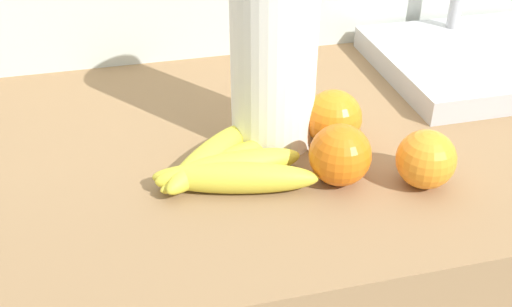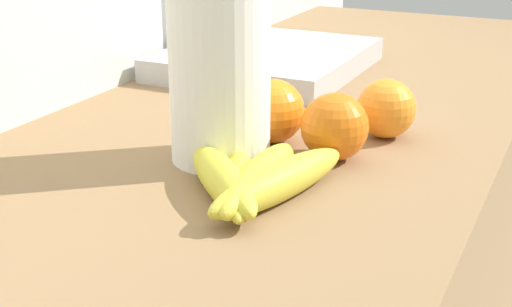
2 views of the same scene
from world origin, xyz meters
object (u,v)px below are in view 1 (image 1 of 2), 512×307
Objects in this scene: banana_bunch at (225,167)px; orange_front at (333,118)px; paper_towel_roll at (274,46)px; orange_right at (340,155)px; orange_center at (426,159)px; sink_basin at (481,59)px.

orange_front is at bearing 17.69° from banana_bunch.
orange_front is 0.14m from paper_towel_roll.
banana_bunch is at bearing 165.24° from orange_right.
orange_front is 1.06× the size of orange_center.
orange_center is at bearing -43.95° from paper_towel_roll.
orange_right is 0.23× the size of sink_basin.
orange_front is 0.38m from sink_basin.
banana_bunch is 2.65× the size of orange_front.
sink_basin reaches higher than orange_front.
paper_towel_roll is (-0.16, 0.16, 0.11)m from orange_center.
orange_center reaches higher than banana_bunch.
banana_bunch is at bearing 164.12° from orange_center.
banana_bunch is at bearing -156.43° from sink_basin.
orange_front is at bearing -21.19° from paper_towel_roll.
sink_basin is at bearing 35.57° from orange_right.
orange_right is 0.10m from orange_front.
sink_basin reaches higher than orange_right.
orange_right is 0.17m from paper_towel_roll.
orange_center is at bearing -17.40° from orange_right.
banana_bunch is 0.18m from paper_towel_roll.
orange_center is 0.24× the size of paper_towel_roll.
paper_towel_roll is 0.90× the size of sink_basin.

